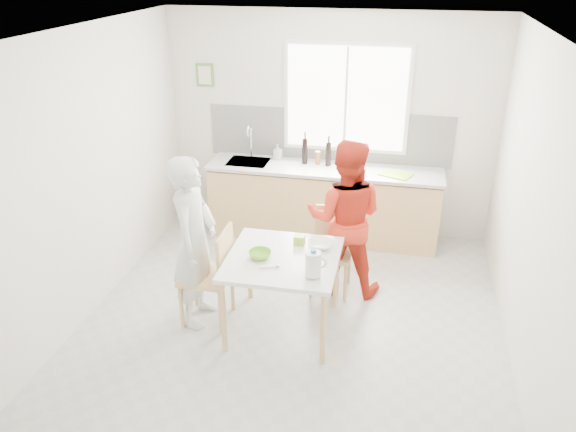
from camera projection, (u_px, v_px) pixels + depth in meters
name	position (u px, v px, depth m)	size (l,w,h in m)	color
ground	(291.00, 325.00, 5.43)	(4.50, 4.50, 0.00)	#B7B7B2
room_shell	(291.00, 165.00, 4.72)	(4.50, 4.50, 4.50)	silver
window	(346.00, 98.00, 6.63)	(1.50, 0.06, 1.30)	white
backsplash	(328.00, 136.00, 6.88)	(3.00, 0.02, 0.65)	white
picture_frame	(205.00, 75.00, 6.88)	(0.22, 0.03, 0.28)	#518C3F
kitchen_counter	(323.00, 205.00, 6.97)	(2.84, 0.64, 1.37)	#DEB877
dining_table	(283.00, 265.00, 5.10)	(1.01, 1.01, 0.77)	white
chair_left	(213.00, 272.00, 5.29)	(0.45, 0.45, 0.98)	#DEB877
chair_far	(332.00, 246.00, 5.85)	(0.42, 0.42, 0.90)	#DEB877
person_white	(194.00, 242.00, 5.19)	(0.61, 0.40, 1.68)	silver
person_red	(345.00, 218.00, 5.68)	(0.81, 0.63, 1.66)	red
bowl_green	(260.00, 254.00, 5.05)	(0.20, 0.20, 0.06)	#7AC42D
bowl_white	(320.00, 245.00, 5.23)	(0.23, 0.23, 0.06)	white
milk_jug	(314.00, 264.00, 4.71)	(0.19, 0.14, 0.24)	white
green_box	(299.00, 240.00, 5.28)	(0.10, 0.10, 0.09)	#91CF2F
spoon	(269.00, 267.00, 4.89)	(0.01, 0.01, 0.16)	#A5A5AA
cutting_board	(396.00, 174.00, 6.53)	(0.35, 0.25, 0.01)	#91CB2E
wine_bottle_a	(305.00, 151.00, 6.82)	(0.07, 0.07, 0.32)	black
wine_bottle_b	(328.00, 154.00, 6.75)	(0.07, 0.07, 0.30)	black
jar_amber	(318.00, 158.00, 6.83)	(0.06, 0.06, 0.16)	#936320
soap_bottle	(278.00, 152.00, 6.99)	(0.08, 0.09, 0.19)	#999999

